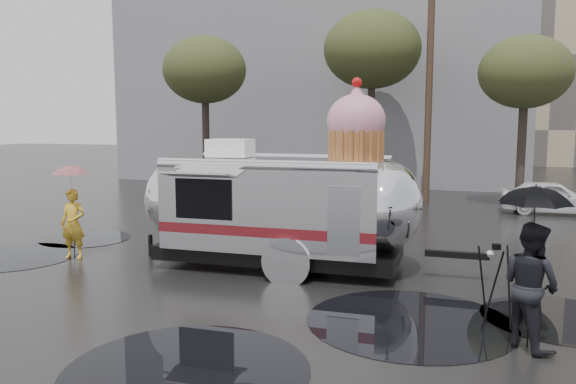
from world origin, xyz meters
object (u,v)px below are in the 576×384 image
(person_left, at_px, (73,224))
(person_right, at_px, (531,285))
(airstream_trailer, at_px, (284,201))
(tripod, at_px, (495,279))

(person_left, bearing_deg, person_right, -21.87)
(airstream_trailer, xyz_separation_m, person_right, (4.81, -3.32, -0.58))
(tripod, bearing_deg, person_right, -76.52)
(airstream_trailer, height_order, person_right, airstream_trailer)
(airstream_trailer, xyz_separation_m, person_left, (-5.09, -0.74, -0.66))
(person_left, relative_size, tripod, 1.22)
(person_left, distance_m, tripod, 9.64)
(person_right, bearing_deg, tripod, -9.30)
(tripod, bearing_deg, airstream_trailer, 130.19)
(airstream_trailer, relative_size, person_right, 4.29)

